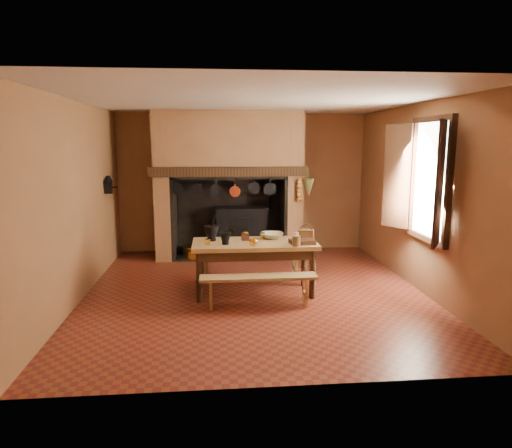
{
  "coord_description": "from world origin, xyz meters",
  "views": [
    {
      "loc": [
        -0.59,
        -6.59,
        2.22
      ],
      "look_at": [
        0.05,
        0.3,
        0.98
      ],
      "focal_mm": 32.0,
      "sensor_mm": 36.0,
      "label": 1
    }
  ],
  "objects_px": {
    "mixing_bowl": "(272,236)",
    "wicker_basket": "(306,233)",
    "iron_range": "(242,230)",
    "bench_front": "(259,284)",
    "coffee_grinder": "(245,236)",
    "work_table": "(255,250)"
  },
  "relations": [
    {
      "from": "mixing_bowl",
      "to": "wicker_basket",
      "type": "xyz_separation_m",
      "value": [
        0.52,
        -0.02,
        0.03
      ]
    },
    {
      "from": "iron_range",
      "to": "bench_front",
      "type": "bearing_deg",
      "value": -89.35
    },
    {
      "from": "bench_front",
      "to": "coffee_grinder",
      "type": "bearing_deg",
      "value": 100.16
    },
    {
      "from": "iron_range",
      "to": "wicker_basket",
      "type": "relative_size",
      "value": 5.94
    },
    {
      "from": "iron_range",
      "to": "mixing_bowl",
      "type": "xyz_separation_m",
      "value": [
        0.32,
        -2.31,
        0.34
      ]
    },
    {
      "from": "work_table",
      "to": "bench_front",
      "type": "height_order",
      "value": "work_table"
    },
    {
      "from": "bench_front",
      "to": "mixing_bowl",
      "type": "height_order",
      "value": "mixing_bowl"
    },
    {
      "from": "bench_front",
      "to": "iron_range",
      "type": "bearing_deg",
      "value": 90.65
    },
    {
      "from": "bench_front",
      "to": "wicker_basket",
      "type": "relative_size",
      "value": 5.89
    },
    {
      "from": "mixing_bowl",
      "to": "iron_range",
      "type": "bearing_deg",
      "value": 97.88
    },
    {
      "from": "work_table",
      "to": "wicker_basket",
      "type": "distance_m",
      "value": 0.85
    },
    {
      "from": "wicker_basket",
      "to": "work_table",
      "type": "bearing_deg",
      "value": -147.06
    },
    {
      "from": "iron_range",
      "to": "work_table",
      "type": "relative_size",
      "value": 0.88
    },
    {
      "from": "iron_range",
      "to": "bench_front",
      "type": "xyz_separation_m",
      "value": [
        0.04,
        -3.14,
        -0.15
      ]
    },
    {
      "from": "iron_range",
      "to": "work_table",
      "type": "distance_m",
      "value": 2.55
    },
    {
      "from": "mixing_bowl",
      "to": "wicker_basket",
      "type": "relative_size",
      "value": 1.29
    },
    {
      "from": "coffee_grinder",
      "to": "wicker_basket",
      "type": "bearing_deg",
      "value": 1.63
    },
    {
      "from": "iron_range",
      "to": "coffee_grinder",
      "type": "height_order",
      "value": "iron_range"
    },
    {
      "from": "coffee_grinder",
      "to": "mixing_bowl",
      "type": "bearing_deg",
      "value": 10.9
    },
    {
      "from": "mixing_bowl",
      "to": "work_table",
      "type": "bearing_deg",
      "value": -141.31
    },
    {
      "from": "mixing_bowl",
      "to": "wicker_basket",
      "type": "height_order",
      "value": "wicker_basket"
    },
    {
      "from": "iron_range",
      "to": "coffee_grinder",
      "type": "xyz_separation_m",
      "value": [
        -0.09,
        -2.42,
        0.36
      ]
    }
  ]
}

